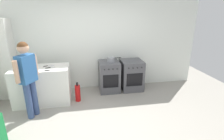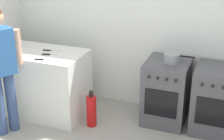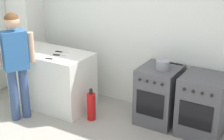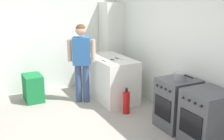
# 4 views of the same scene
# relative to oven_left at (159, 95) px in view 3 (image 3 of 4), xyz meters

# --- Properties ---
(back_wall) EXTENTS (6.00, 0.10, 2.60)m
(back_wall) POSITION_rel_oven_left_xyz_m (-0.35, 0.37, 0.87)
(back_wall) COLOR silver
(back_wall) RESTS_ON ground
(counter_unit) EXTENTS (1.30, 0.70, 0.90)m
(counter_unit) POSITION_rel_oven_left_xyz_m (-1.70, -0.38, 0.02)
(counter_unit) COLOR silver
(counter_unit) RESTS_ON ground
(oven_left) EXTENTS (0.55, 0.62, 0.85)m
(oven_left) POSITION_rel_oven_left_xyz_m (0.00, 0.00, 0.00)
(oven_left) COLOR #4C4C51
(oven_left) RESTS_ON ground
(oven_right) EXTENTS (0.59, 0.62, 0.85)m
(oven_right) POSITION_rel_oven_left_xyz_m (0.65, 0.00, 0.00)
(oven_right) COLOR #4C4C51
(oven_right) RESTS_ON ground
(pot) EXTENTS (0.38, 0.20, 0.12)m
(pot) POSITION_rel_oven_left_xyz_m (0.05, -0.01, 0.49)
(pot) COLOR gray
(pot) RESTS_ON oven_left
(knife_utility) EXTENTS (0.25, 0.08, 0.01)m
(knife_utility) POSITION_rel_oven_left_xyz_m (-1.53, -0.29, 0.48)
(knife_utility) COLOR silver
(knife_utility) RESTS_ON counter_unit
(knife_paring) EXTENTS (0.21, 0.09, 0.01)m
(knife_paring) POSITION_rel_oven_left_xyz_m (-1.48, -0.44, 0.48)
(knife_paring) COLOR silver
(knife_paring) RESTS_ON counter_unit
(knife_carving) EXTENTS (0.30, 0.19, 0.01)m
(knife_carving) POSITION_rel_oven_left_xyz_m (-2.17, -0.55, 0.48)
(knife_carving) COLOR silver
(knife_carving) RESTS_ON counter_unit
(knife_chef) EXTENTS (0.31, 0.11, 0.01)m
(knife_chef) POSITION_rel_oven_left_xyz_m (-1.41, -0.62, 0.48)
(knife_chef) COLOR silver
(knife_chef) RESTS_ON counter_unit
(person) EXTENTS (0.34, 0.51, 1.62)m
(person) POSITION_rel_oven_left_xyz_m (-1.81, -0.99, 0.54)
(person) COLOR #384C7A
(person) RESTS_ON ground
(fire_extinguisher) EXTENTS (0.13, 0.13, 0.50)m
(fire_extinguisher) POSITION_rel_oven_left_xyz_m (-0.87, -0.48, -0.21)
(fire_extinguisher) COLOR red
(fire_extinguisher) RESTS_ON ground
(larder_cabinet) EXTENTS (0.48, 0.44, 2.00)m
(larder_cabinet) POSITION_rel_oven_left_xyz_m (-2.65, 0.10, 0.57)
(larder_cabinet) COLOR silver
(larder_cabinet) RESTS_ON ground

